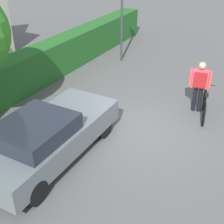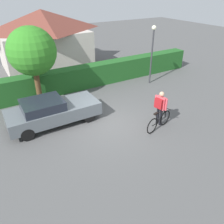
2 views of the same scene
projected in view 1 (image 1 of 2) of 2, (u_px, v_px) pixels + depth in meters
name	position (u px, v px, depth m)	size (l,w,h in m)	color
ground_plane	(137.00, 129.00, 9.23)	(60.00, 60.00, 0.00)	#525252
hedge_row	(15.00, 77.00, 10.85)	(18.24, 0.90, 1.38)	#205821
parked_car_near	(47.00, 136.00, 7.74)	(4.23, 1.71, 1.30)	slate
bicycle	(204.00, 105.00, 9.68)	(1.70, 0.60, 0.96)	black
person_rider	(200.00, 82.00, 9.68)	(0.42, 0.66, 1.68)	black
street_lamp	(122.00, 5.00, 13.01)	(0.28, 0.28, 3.69)	#38383D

